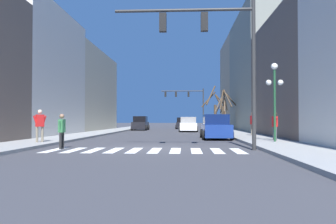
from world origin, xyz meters
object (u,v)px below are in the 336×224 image
(traffic_signal_far, at_px, (188,99))
(pedestrian_crossing_street, at_px, (253,122))
(car_parked_right_far, at_px, (140,124))
(pedestrian_near_right_corner, at_px, (275,123))
(street_lamp_right_corner, at_px, (275,86))
(car_parked_left_near, at_px, (216,128))
(street_tree_right_near, at_px, (223,112))
(traffic_signal_near, at_px, (214,42))
(car_driving_away_lane, at_px, (183,124))
(pedestrian_on_left_sidewalk, at_px, (62,128))
(car_parked_right_near, at_px, (188,125))
(street_tree_right_mid, at_px, (225,109))
(street_tree_left_far, at_px, (214,108))
(pedestrian_waiting_at_curb, at_px, (40,123))

(traffic_signal_far, height_order, pedestrian_crossing_street, traffic_signal_far)
(car_parked_right_far, xyz_separation_m, pedestrian_near_right_corner, (10.97, -22.32, 0.30))
(street_lamp_right_corner, bearing_deg, car_parked_left_near, 119.26)
(street_lamp_right_corner, bearing_deg, street_tree_right_near, 90.46)
(street_tree_right_near, bearing_deg, traffic_signal_near, -97.54)
(car_driving_away_lane, relative_size, pedestrian_on_left_sidewalk, 2.61)
(pedestrian_on_left_sidewalk, height_order, pedestrian_near_right_corner, pedestrian_near_right_corner)
(car_parked_right_far, bearing_deg, pedestrian_crossing_street, -146.78)
(car_parked_right_near, height_order, pedestrian_crossing_street, pedestrian_crossing_street)
(traffic_signal_near, height_order, car_parked_right_far, traffic_signal_near)
(car_parked_right_near, relative_size, pedestrian_near_right_corner, 2.82)
(car_parked_right_far, relative_size, street_tree_right_mid, 0.83)
(traffic_signal_far, distance_m, street_lamp_right_corner, 36.48)
(street_lamp_right_corner, height_order, car_driving_away_lane, street_lamp_right_corner)
(car_driving_away_lane, relative_size, street_tree_left_far, 0.66)
(street_tree_right_mid, height_order, street_tree_left_far, street_tree_left_far)
(street_lamp_right_corner, height_order, car_parked_left_near, street_lamp_right_corner)
(car_parked_right_near, xyz_separation_m, street_tree_left_far, (4.12, 12.85, 2.32))
(car_parked_left_near, relative_size, street_tree_right_mid, 0.98)
(street_tree_left_far, bearing_deg, car_parked_left_near, -94.99)
(pedestrian_waiting_at_curb, bearing_deg, street_tree_left_far, -160.51)
(pedestrian_on_left_sidewalk, distance_m, pedestrian_near_right_corner, 11.89)
(car_parked_left_near, bearing_deg, street_tree_right_mid, -9.03)
(street_lamp_right_corner, distance_m, street_tree_right_near, 22.37)
(traffic_signal_near, relative_size, car_parked_right_far, 1.63)
(street_tree_right_near, distance_m, street_tree_right_mid, 0.55)
(street_lamp_right_corner, xyz_separation_m, car_driving_away_lane, (-5.19, 30.00, -2.43))
(car_driving_away_lane, bearing_deg, car_parked_right_near, -176.73)
(pedestrian_on_left_sidewalk, bearing_deg, street_lamp_right_corner, -71.28)
(car_driving_away_lane, bearing_deg, street_tree_right_near, -146.75)
(car_parked_right_near, distance_m, street_tree_right_mid, 5.74)
(street_lamp_right_corner, relative_size, car_parked_right_far, 1.05)
(street_lamp_right_corner, height_order, car_parked_right_near, street_lamp_right_corner)
(traffic_signal_near, bearing_deg, pedestrian_crossing_street, 70.02)
(car_parked_left_near, distance_m, pedestrian_crossing_street, 3.64)
(car_parked_right_far, height_order, pedestrian_on_left_sidewalk, car_parked_right_far)
(car_driving_away_lane, xyz_separation_m, street_tree_left_far, (4.76, 1.63, 2.31))
(car_parked_right_near, relative_size, pedestrian_crossing_street, 2.61)
(traffic_signal_near, distance_m, street_tree_right_mid, 25.80)
(car_driving_away_lane, distance_m, pedestrian_near_right_corner, 29.28)
(traffic_signal_near, bearing_deg, street_tree_right_near, 82.46)
(traffic_signal_near, distance_m, traffic_signal_far, 39.76)
(car_parked_right_near, bearing_deg, street_tree_right_mid, -55.28)
(car_parked_right_far, bearing_deg, street_tree_right_near, -96.65)
(pedestrian_near_right_corner, bearing_deg, pedestrian_waiting_at_curb, -88.02)
(street_lamp_right_corner, relative_size, street_tree_right_mid, 0.87)
(traffic_signal_near, height_order, pedestrian_on_left_sidewalk, traffic_signal_near)
(pedestrian_on_left_sidewalk, xyz_separation_m, street_tree_right_near, (10.42, 25.78, 1.36))
(car_driving_away_lane, xyz_separation_m, street_tree_right_mid, (5.12, -8.12, 1.81))
(car_parked_right_near, height_order, street_tree_right_near, street_tree_right_near)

